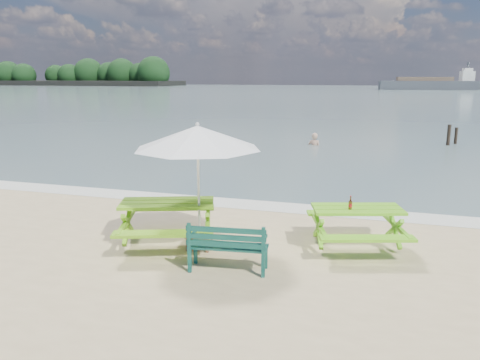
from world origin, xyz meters
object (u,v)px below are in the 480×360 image
(picnic_table_left, at_px, (168,224))
(beer_bottle, at_px, (350,205))
(picnic_table_right, at_px, (356,228))
(patio_umbrella, at_px, (198,137))
(side_table, at_px, (200,240))
(park_bench, at_px, (228,256))
(swimmer, at_px, (314,150))

(picnic_table_left, distance_m, beer_bottle, 3.47)
(picnic_table_left, height_order, beer_bottle, beer_bottle)
(picnic_table_left, xyz_separation_m, picnic_table_right, (3.50, 0.83, -0.03))
(picnic_table_left, relative_size, patio_umbrella, 0.93)
(patio_umbrella, bearing_deg, side_table, 63.43)
(beer_bottle, bearing_deg, side_table, -164.77)
(park_bench, xyz_separation_m, side_table, (-0.83, 0.82, -0.09))
(park_bench, xyz_separation_m, swimmer, (-0.63, 15.02, -0.50))
(picnic_table_right, height_order, patio_umbrella, patio_umbrella)
(side_table, height_order, swimmer, swimmer)
(picnic_table_left, xyz_separation_m, beer_bottle, (3.37, 0.68, 0.46))
(picnic_table_left, relative_size, swimmer, 1.45)
(park_bench, distance_m, patio_umbrella, 2.19)
(picnic_table_left, height_order, swimmer, picnic_table_left)
(park_bench, bearing_deg, picnic_table_right, 40.59)
(picnic_table_left, xyz_separation_m, side_table, (0.67, -0.06, -0.25))
(picnic_table_right, height_order, swimmer, picnic_table_right)
(beer_bottle, distance_m, swimmer, 13.74)
(picnic_table_left, bearing_deg, swimmer, 86.44)
(picnic_table_right, distance_m, beer_bottle, 0.53)
(picnic_table_right, xyz_separation_m, patio_umbrella, (-2.83, -0.89, 1.73))
(park_bench, bearing_deg, picnic_table_left, 149.95)
(picnic_table_left, height_order, patio_umbrella, patio_umbrella)
(park_bench, distance_m, beer_bottle, 2.50)
(picnic_table_right, xyz_separation_m, park_bench, (-1.99, -1.71, -0.13))
(park_bench, xyz_separation_m, beer_bottle, (1.86, 1.55, 0.62))
(patio_umbrella, height_order, beer_bottle, patio_umbrella)
(park_bench, height_order, beer_bottle, beer_bottle)
(park_bench, bearing_deg, patio_umbrella, 135.64)
(patio_umbrella, bearing_deg, beer_bottle, 15.23)
(picnic_table_left, relative_size, side_table, 4.65)
(picnic_table_right, relative_size, swimmer, 1.32)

